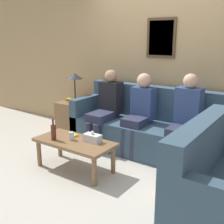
# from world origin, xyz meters

# --- Properties ---
(ground_plane) EXTENTS (16.00, 16.00, 0.00)m
(ground_plane) POSITION_xyz_m (0.00, 0.00, 0.00)
(ground_plane) COLOR beige
(wall_back) EXTENTS (9.00, 0.08, 2.60)m
(wall_back) POSITION_xyz_m (0.00, 0.97, 1.30)
(wall_back) COLOR tan
(wall_back) RESTS_ON ground_plane
(couch_main) EXTENTS (2.29, 0.86, 0.97)m
(couch_main) POSITION_xyz_m (0.00, 0.52, 0.34)
(couch_main) COLOR #385166
(couch_main) RESTS_ON ground_plane
(coffee_table) EXTENTS (1.08, 0.51, 0.41)m
(coffee_table) POSITION_xyz_m (-0.44, -0.62, 0.35)
(coffee_table) COLOR olive
(coffee_table) RESTS_ON ground_plane
(side_table_with_lamp) EXTENTS (0.48, 0.48, 1.10)m
(side_table_with_lamp) POSITION_xyz_m (-1.49, 0.50, 0.34)
(side_table_with_lamp) COLOR olive
(side_table_with_lamp) RESTS_ON ground_plane
(wine_bottle) EXTENTS (0.07, 0.07, 0.28)m
(wine_bottle) POSITION_xyz_m (-0.69, -0.75, 0.51)
(wine_bottle) COLOR #562319
(wine_bottle) RESTS_ON coffee_table
(drinking_glass) EXTENTS (0.07, 0.07, 0.11)m
(drinking_glass) POSITION_xyz_m (-0.50, -0.62, 0.46)
(drinking_glass) COLOR silver
(drinking_glass) RESTS_ON coffee_table
(book_stack) EXTENTS (0.13, 0.11, 0.02)m
(book_stack) POSITION_xyz_m (-0.58, -0.49, 0.42)
(book_stack) COLOR gold
(book_stack) RESTS_ON coffee_table
(tissue_box) EXTENTS (0.23, 0.12, 0.15)m
(tissue_box) POSITION_xyz_m (-0.23, -0.52, 0.46)
(tissue_box) COLOR silver
(tissue_box) RESTS_ON coffee_table
(person_left) EXTENTS (0.34, 0.66, 1.22)m
(person_left) POSITION_xyz_m (-0.62, 0.33, 0.66)
(person_left) COLOR #2D334C
(person_left) RESTS_ON ground_plane
(person_middle) EXTENTS (0.34, 0.58, 1.20)m
(person_middle) POSITION_xyz_m (-0.04, 0.38, 0.66)
(person_middle) COLOR #2D334C
(person_middle) RESTS_ON ground_plane
(person_right) EXTENTS (0.34, 0.59, 1.25)m
(person_right) POSITION_xyz_m (0.68, 0.33, 0.68)
(person_right) COLOR #2D334C
(person_right) RESTS_ON ground_plane
(teddy_bear) EXTENTS (0.20, 0.20, 0.32)m
(teddy_bear) POSITION_xyz_m (0.80, -0.53, 0.14)
(teddy_bear) COLOR beige
(teddy_bear) RESTS_ON ground_plane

